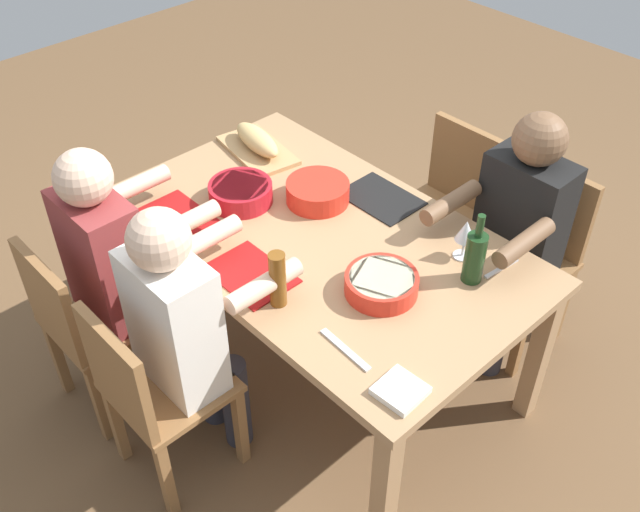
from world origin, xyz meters
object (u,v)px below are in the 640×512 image
Objects in this scene: beer_bottle at (278,280)px; wine_glass at (466,232)px; serving_bowl_pasta at (381,283)px; serving_bowl_fruit at (241,192)px; wine_bottle at (475,256)px; dining_table at (320,250)px; chair_far_center at (447,202)px; chair_near_left at (83,321)px; cutting_board at (258,150)px; napkin_stack at (400,390)px; bread_loaf at (257,140)px; chair_far_right at (531,248)px; diner_near_center at (185,323)px; serving_bowl_greens at (318,191)px; diner_far_right at (515,227)px; diner_near_left at (114,259)px; chair_near_center at (150,390)px.

wine_glass is (0.28, 0.67, 0.01)m from beer_bottle.
wine_glass is at bearing 67.25° from beer_bottle.
serving_bowl_pasta is 0.78m from serving_bowl_fruit.
serving_bowl_fruit is 0.91× the size of wine_bottle.
chair_far_center is at bearing 90.00° from dining_table.
serving_bowl_fruit is 1.20× the size of beer_bottle.
beer_bottle is (0.65, 0.46, 0.37)m from chair_near_left.
cutting_board is 2.86× the size of napkin_stack.
dining_table is 0.83m from napkin_stack.
beer_bottle is (0.57, -0.28, 0.06)m from serving_bowl_fruit.
napkin_stack is at bearing -22.24° from bread_loaf.
chair_near_left is at bearing -119.54° from chair_far_right.
diner_near_center reaches higher than chair_far_right.
beer_bottle is 0.57m from napkin_stack.
serving_bowl_greens is 0.63m from beer_bottle.
diner_far_right is 3.75× the size of bread_loaf.
wine_glass is 1.19× the size of napkin_stack.
diner_near_left is (-0.94, -1.48, 0.21)m from chair_far_right.
napkin_stack is (0.75, -1.19, 0.27)m from chair_far_center.
chair_near_center is at bearing -111.59° from beer_bottle.
chair_near_center is 0.28m from diner_near_center.
serving_bowl_fruit reaches higher than serving_bowl_pasta.
dining_table is 0.42m from serving_bowl_fruit.
wine_glass reaches higher than serving_bowl_fruit.
diner_far_right is 7.23× the size of wine_glass.
chair_far_right is 0.71× the size of diner_near_left.
serving_bowl_greens is (-0.56, 0.21, 0.01)m from serving_bowl_pasta.
dining_table is 0.45m from beer_bottle.
wine_bottle is (0.18, 0.29, 0.07)m from serving_bowl_pasta.
diner_near_center is 4.56× the size of serving_bowl_greens.
chair_near_left is 1.53m from wine_bottle.
diner_far_right is 1.60m from diner_near_left.
diner_near_left is 4.54× the size of serving_bowl_fruit.
chair_near_center is 1.66m from chair_far_center.
serving_bowl_fruit is at bearing -167.21° from dining_table.
wine_bottle is at bearing 39.98° from diner_near_left.
serving_bowl_pasta is 0.66× the size of cutting_board.
diner_far_right reaches higher than bread_loaf.
chair_far_right is 1.30m from cutting_board.
dining_table is at bearing -146.98° from wine_glass.
chair_near_center is at bearing -112.28° from wine_glass.
wine_bottle is (0.57, -0.61, 0.37)m from chair_far_center.
chair_near_left reaches higher than dining_table.
diner_far_right reaches higher than cutting_board.
wine_bottle is 1.32× the size of beer_bottle.
diner_near_center is at bearing 90.00° from chair_near_center.
cutting_board is (-0.63, 0.85, 0.05)m from diner_near_center.
cutting_board is at bearing 100.80° from diner_near_left.
chair_far_right is 1.29m from beer_bottle.
beer_bottle reaches higher than napkin_stack.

